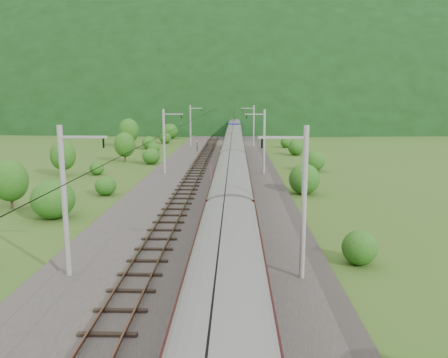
{
  "coord_description": "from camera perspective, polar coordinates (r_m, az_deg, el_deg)",
  "views": [
    {
      "loc": [
        2.68,
        -21.82,
        9.63
      ],
      "look_at": [
        1.67,
        16.02,
        2.6
      ],
      "focal_mm": 35.0,
      "sensor_mm": 36.0,
      "label": 1
    }
  ],
  "objects": [
    {
      "name": "track_left",
      "position": [
        33.53,
        -7.28,
        -5.6
      ],
      "size": [
        2.4,
        220.0,
        0.27
      ],
      "color": "brown",
      "rests_on": "railbed"
    },
    {
      "name": "mountain_ridge",
      "position": [
        344.55,
        -19.55,
        8.32
      ],
      "size": [
        336.0,
        280.0,
        132.0
      ],
      "primitive_type": "ellipsoid",
      "color": "black",
      "rests_on": "ground"
    },
    {
      "name": "hazard_post_near",
      "position": [
        50.49,
        -1.66,
        0.86
      ],
      "size": [
        0.18,
        0.18,
        1.72
      ],
      "primitive_type": "cylinder",
      "color": "red",
      "rests_on": "railbed"
    },
    {
      "name": "catenary_right",
      "position": [
        54.18,
        5.18,
        5.04
      ],
      "size": [
        2.54,
        192.28,
        8.0
      ],
      "color": "gray",
      "rests_on": "railbed"
    },
    {
      "name": "vegetation_right",
      "position": [
        29.69,
        18.21,
        -6.21
      ],
      "size": [
        6.45,
        106.81,
        3.24
      ],
      "color": "#214D14",
      "rests_on": "ground"
    },
    {
      "name": "mountain_main",
      "position": [
        282.0,
        0.99,
        8.56
      ],
      "size": [
        504.0,
        360.0,
        244.0
      ],
      "primitive_type": "ellipsoid",
      "color": "black",
      "rests_on": "ground"
    },
    {
      "name": "hazard_post_far",
      "position": [
        69.5,
        -0.51,
        3.43
      ],
      "size": [
        0.16,
        0.16,
        1.51
      ],
      "primitive_type": "cylinder",
      "color": "red",
      "rests_on": "railbed"
    },
    {
      "name": "train",
      "position": [
        33.52,
        1.02,
        -0.34
      ],
      "size": [
        2.77,
        151.97,
        4.81
      ],
      "color": "black",
      "rests_on": "ground"
    },
    {
      "name": "track_right",
      "position": [
        33.14,
        0.99,
        -5.7
      ],
      "size": [
        2.4,
        220.0,
        0.27
      ],
      "color": "brown",
      "rests_on": "railbed"
    },
    {
      "name": "vegetation_left",
      "position": [
        38.0,
        -26.13,
        -1.32
      ],
      "size": [
        12.0,
        146.31,
        6.83
      ],
      "color": "#214D14",
      "rests_on": "ground"
    },
    {
      "name": "overhead_wires",
      "position": [
        32.04,
        -3.3,
        5.97
      ],
      "size": [
        4.83,
        198.0,
        0.03
      ],
      "color": "black",
      "rests_on": "ground"
    },
    {
      "name": "railbed",
      "position": [
        33.31,
        -3.17,
        -6.03
      ],
      "size": [
        14.0,
        220.0,
        0.3
      ],
      "primitive_type": "cube",
      "color": "#38332D",
      "rests_on": "ground"
    },
    {
      "name": "signal",
      "position": [
        77.96,
        -3.54,
        4.44
      ],
      "size": [
        0.21,
        0.21,
        1.88
      ],
      "color": "black",
      "rests_on": "railbed"
    },
    {
      "name": "ground",
      "position": [
        24.0,
        -5.15,
        -13.18
      ],
      "size": [
        600.0,
        600.0,
        0.0
      ],
      "primitive_type": "plane",
      "color": "#37531A",
      "rests_on": "ground"
    },
    {
      "name": "catenary_left",
      "position": [
        54.78,
        -7.76,
        5.05
      ],
      "size": [
        2.54,
        192.28,
        8.0
      ],
      "color": "gray",
      "rests_on": "railbed"
    }
  ]
}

